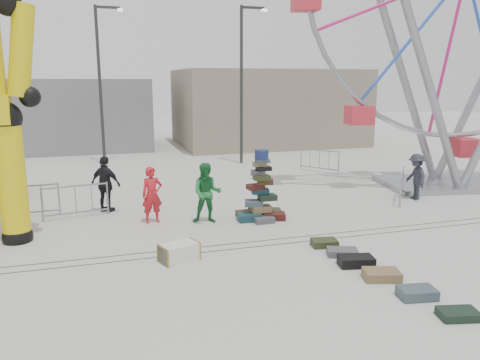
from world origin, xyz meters
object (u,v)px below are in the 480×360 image
object	(u,v)px
suitcase_tower	(261,200)
pedestrian_red	(152,195)
ferris_wheel	(464,1)
pedestrian_black	(106,184)
pedestrian_green	(207,193)
barricade_wheel_back	(319,161)
steamer_trunk	(179,252)
lamp_post_left	(101,77)
lamp_post_right	(243,77)
barricade_dummy_c	(76,201)
pedestrian_grey	(416,177)
barricade_wheel_front	(402,186)
barricade_dummy_b	(26,202)

from	to	relation	value
suitcase_tower	pedestrian_red	distance (m)	3.40
ferris_wheel	pedestrian_black	distance (m)	15.12
pedestrian_red	pedestrian_green	size ratio (longest dim) A/B	0.93
barricade_wheel_back	pedestrian_black	world-z (taller)	pedestrian_black
steamer_trunk	pedestrian_red	world-z (taller)	pedestrian_red
suitcase_tower	pedestrian_green	size ratio (longest dim) A/B	1.18
lamp_post_left	pedestrian_green	bearing A→B (deg)	-76.86
lamp_post_right	barricade_dummy_c	xyz separation A→B (m)	(-8.14, -8.21, -3.93)
pedestrian_black	pedestrian_grey	xyz separation A→B (m)	(10.99, -1.55, -0.09)
suitcase_tower	barricade_dummy_c	size ratio (longest dim) A/B	1.11
barricade_wheel_front	barricade_wheel_back	bearing A→B (deg)	41.51
lamp_post_right	lamp_post_left	distance (m)	7.28
lamp_post_right	pedestrian_grey	world-z (taller)	lamp_post_right
steamer_trunk	pedestrian_red	size ratio (longest dim) A/B	0.53
suitcase_tower	pedestrian_green	xyz separation A→B (m)	(-1.72, 0.09, 0.32)
suitcase_tower	ferris_wheel	distance (m)	11.46
lamp_post_right	pedestrian_red	world-z (taller)	lamp_post_right
barricade_wheel_front	pedestrian_black	world-z (taller)	pedestrian_black
steamer_trunk	barricade_wheel_front	xyz separation A→B (m)	(8.79, 3.44, 0.33)
lamp_post_right	pedestrian_green	world-z (taller)	lamp_post_right
barricade_dummy_b	barricade_dummy_c	bearing A→B (deg)	-19.00
pedestrian_red	pedestrian_black	size ratio (longest dim) A/B	0.93
ferris_wheel	barricade_wheel_front	bearing A→B (deg)	-145.31
ferris_wheel	pedestrian_red	xyz separation A→B (m)	(-12.37, -1.60, -6.45)
suitcase_tower	barricade_dummy_c	xyz separation A→B (m)	(-5.63, 1.77, -0.07)
lamp_post_left	barricade_wheel_front	xyz separation A→B (m)	(10.20, -11.33, -3.93)
barricade_wheel_front	pedestrian_green	bearing A→B (deg)	131.68
lamp_post_left	barricade_wheel_back	xyz separation A→B (m)	(9.77, -5.45, -3.93)
ferris_wheel	barricade_wheel_front	size ratio (longest dim) A/B	7.44
lamp_post_left	pedestrian_black	xyz separation A→B (m)	(-0.18, -9.72, -3.54)
barricade_wheel_back	pedestrian_red	world-z (taller)	pedestrian_red
pedestrian_red	pedestrian_grey	distance (m)	9.65
barricade_dummy_b	barricade_wheel_front	size ratio (longest dim) A/B	1.00
pedestrian_grey	pedestrian_green	bearing A→B (deg)	-78.28
pedestrian_green	suitcase_tower	bearing A→B (deg)	12.25
lamp_post_left	pedestrian_grey	xyz separation A→B (m)	(10.81, -11.27, -3.63)
lamp_post_left	pedestrian_red	world-z (taller)	lamp_post_left
barricade_wheel_front	pedestrian_green	xyz separation A→B (m)	(-7.42, -0.56, 0.39)
steamer_trunk	barricade_dummy_b	size ratio (longest dim) A/B	0.46
lamp_post_right	pedestrian_green	bearing A→B (deg)	-113.14
pedestrian_red	pedestrian_grey	xyz separation A→B (m)	(9.65, 0.11, -0.03)
barricade_dummy_c	pedestrian_red	size ratio (longest dim) A/B	1.14
barricade_wheel_front	ferris_wheel	bearing A→B (deg)	-27.64
pedestrian_green	barricade_wheel_back	bearing A→B (deg)	57.80
barricade_dummy_c	pedestrian_grey	size ratio (longest dim) A/B	1.17
barricade_dummy_c	pedestrian_red	bearing A→B (deg)	-36.57
lamp_post_left	barricade_dummy_c	bearing A→B (deg)	-96.37
steamer_trunk	barricade_wheel_front	bearing A→B (deg)	1.41
steamer_trunk	barricade_wheel_back	xyz separation A→B (m)	(8.36, 9.32, 0.33)
lamp_post_left	steamer_trunk	size ratio (longest dim) A/B	8.64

